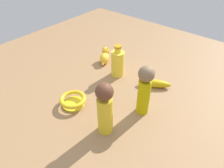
% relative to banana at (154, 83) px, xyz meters
% --- Properties ---
extents(ground, '(2.00, 2.00, 0.00)m').
position_rel_banana_xyz_m(ground, '(-0.15, -0.18, -0.02)').
color(ground, '#936D47').
extents(banana, '(0.18, 0.13, 0.04)m').
position_rel_banana_xyz_m(banana, '(0.00, 0.00, 0.00)').
color(banana, '#C19C0E').
rests_on(banana, ground).
extents(person_figure_adult, '(0.07, 0.07, 0.26)m').
position_rel_banana_xyz_m(person_figure_adult, '(0.05, -0.20, 0.12)').
color(person_figure_adult, '#B7AB07').
rests_on(person_figure_adult, ground).
extents(bowl, '(0.13, 0.13, 0.05)m').
position_rel_banana_xyz_m(bowl, '(-0.24, -0.39, 0.01)').
color(bowl, yellow).
rests_on(bowl, ground).
extents(nail_polish_jar, '(0.05, 0.05, 0.04)m').
position_rel_banana_xyz_m(nail_polish_jar, '(-0.13, -0.25, -0.00)').
color(nail_polish_jar, brown).
rests_on(nail_polish_jar, ground).
extents(bottle_tall, '(0.08, 0.08, 0.19)m').
position_rel_banana_xyz_m(bottle_tall, '(-0.23, -0.04, 0.06)').
color(bottle_tall, yellow).
rests_on(bottle_tall, ground).
extents(cat_figurine, '(0.10, 0.12, 0.10)m').
position_rel_banana_xyz_m(cat_figurine, '(-0.38, 0.02, 0.02)').
color(cat_figurine, yellow).
rests_on(cat_figurine, ground).
extents(person_figure_child, '(0.09, 0.09, 0.26)m').
position_rel_banana_xyz_m(person_figure_child, '(-0.01, -0.40, 0.11)').
color(person_figure_child, gold).
rests_on(person_figure_child, ground).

